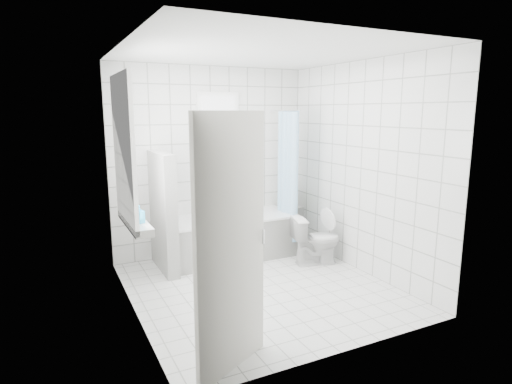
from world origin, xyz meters
TOP-DOWN VIEW (x-y plane):
  - ground at (0.00, 0.00)m, footprint 3.00×3.00m
  - ceiling at (0.00, 0.00)m, footprint 3.00×3.00m
  - wall_back at (0.00, 1.50)m, footprint 2.80×0.02m
  - wall_front at (0.00, -1.50)m, footprint 2.80×0.02m
  - wall_left at (-1.40, 0.00)m, footprint 0.02×3.00m
  - wall_right at (1.40, 0.00)m, footprint 0.02×3.00m
  - window_left at (-1.35, 0.30)m, footprint 0.01×0.90m
  - window_back at (0.10, 1.46)m, footprint 0.50×0.01m
  - window_sill at (-1.31, 0.30)m, footprint 0.18×1.02m
  - door at (-0.90, -1.29)m, footprint 0.72×0.42m
  - bathtub at (0.12, 1.12)m, footprint 1.75×0.77m
  - partition_wall at (-0.82, 1.07)m, footprint 0.15×0.85m
  - tiled_ledge at (1.20, 1.38)m, footprint 0.40×0.24m
  - toilet at (1.03, 0.39)m, footprint 0.70×0.49m
  - curtain_rod at (0.94, 1.10)m, footprint 0.02×0.80m
  - shower_curtain at (0.94, 0.97)m, footprint 0.14×0.48m
  - tub_faucet at (0.22, 1.46)m, footprint 0.18×0.06m
  - sill_bottles at (-1.30, 0.35)m, footprint 0.16×0.57m
  - ledge_bottles at (1.22, 1.34)m, footprint 0.19×0.18m

SIDE VIEW (x-z plane):
  - ground at x=0.00m, z-range 0.00..0.00m
  - tiled_ledge at x=1.20m, z-range 0.00..0.55m
  - bathtub at x=0.12m, z-range 0.00..0.58m
  - toilet at x=1.03m, z-range 0.00..0.65m
  - ledge_bottles at x=1.22m, z-range 0.54..0.79m
  - partition_wall at x=-0.82m, z-range 0.00..1.50m
  - tub_faucet at x=0.22m, z-range 0.82..0.88m
  - window_sill at x=-1.31m, z-range 0.82..0.90m
  - door at x=-0.90m, z-range 0.00..2.00m
  - sill_bottles at x=-1.30m, z-range 0.86..1.17m
  - shower_curtain at x=0.94m, z-range 0.21..1.99m
  - wall_back at x=0.00m, z-range 0.00..2.60m
  - wall_front at x=0.00m, z-range 0.00..2.60m
  - wall_left at x=-1.40m, z-range 0.00..2.60m
  - wall_right at x=1.40m, z-range 0.00..2.60m
  - window_left at x=-1.35m, z-range 0.90..2.30m
  - window_back at x=0.10m, z-range 1.70..2.20m
  - curtain_rod at x=0.94m, z-range 1.99..2.01m
  - ceiling at x=0.00m, z-range 2.60..2.60m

